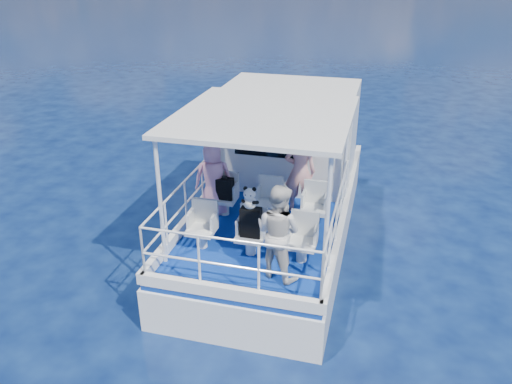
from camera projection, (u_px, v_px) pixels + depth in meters
The scene contains 20 objects.
ground at pixel (265, 263), 10.11m from camera, with size 2000.00×2000.00×0.00m, color #08153D.
hull at pixel (276, 238), 10.98m from camera, with size 3.00×7.00×1.60m, color white.
deck at pixel (277, 204), 10.62m from camera, with size 2.90×6.90×0.10m, color navy.
cabin at pixel (290, 134), 11.26m from camera, with size 2.85×2.00×2.20m, color white.
canopy at pixel (264, 116), 8.59m from camera, with size 3.00×3.20×0.08m, color white.
canopy_posts at pixel (263, 177), 9.03m from camera, with size 2.77×2.97×2.20m.
railings at pixel (258, 215), 9.01m from camera, with size 2.84×3.59×1.00m, color white, non-canonical shape.
seat_port_fwd at pixel (225, 206), 10.02m from camera, with size 0.48×0.46×0.38m, color silver.
seat_center_fwd at pixel (268, 211), 9.82m from camera, with size 0.48×0.46×0.38m, color silver.
seat_stbd_fwd at pixel (313, 216), 9.61m from camera, with size 0.48×0.46×0.38m, color silver.
seat_port_aft at pixel (202, 237), 8.89m from camera, with size 0.48×0.46×0.38m, color silver.
seat_center_aft at pixel (251, 244), 8.68m from camera, with size 0.48×0.46×0.38m, color silver.
seat_stbd_aft at pixel (302, 251), 8.47m from camera, with size 0.48×0.46×0.38m, color silver.
passenger_port_fwd at pixel (213, 179), 9.81m from camera, with size 0.57×0.41×1.54m, color pink.
passenger_stbd_fwd at pixel (300, 171), 9.92m from camera, with size 0.62×0.41×1.70m, color pink.
passenger_stbd_aft at pixel (278, 232), 7.84m from camera, with size 0.78×0.61×1.60m, color beige.
backpack_port at pixel (225, 189), 9.79m from camera, with size 0.33×0.18×0.43m, color black.
backpack_center at pixel (251, 222), 8.45m from camera, with size 0.35×0.20×0.53m, color black.
compact_camera at pixel (225, 177), 9.69m from camera, with size 0.09×0.06×0.06m, color black.
panda at pixel (250, 198), 8.26m from camera, with size 0.25×0.21×0.39m, color silver, non-canonical shape.
Camera 1 is at (1.99, -8.29, 5.62)m, focal length 35.00 mm.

